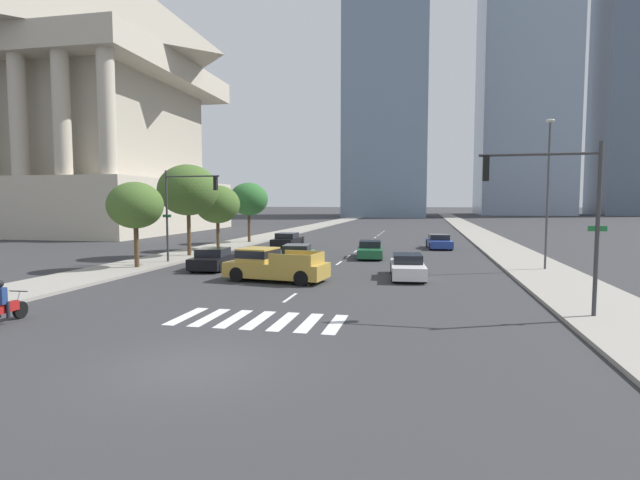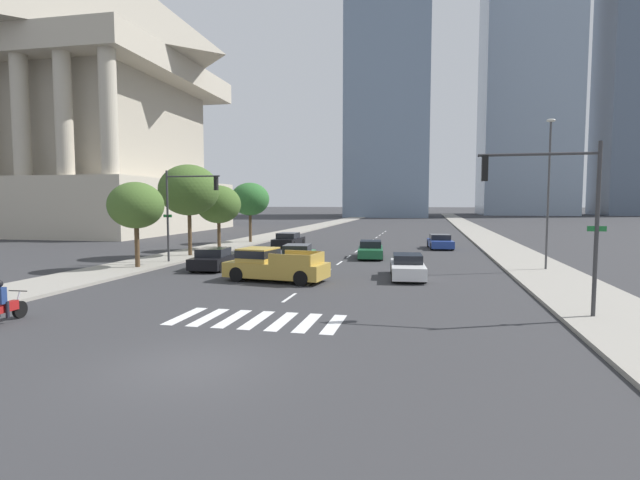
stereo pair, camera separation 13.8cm
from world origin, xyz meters
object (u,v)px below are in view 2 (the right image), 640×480
(street_lamp_east, at_px, (549,184))
(street_tree_fourth, at_px, (250,199))
(motorcycle_lead, at_px, (2,306))
(traffic_signal_near, at_px, (552,198))
(sedan_green_2, at_px, (371,250))
(sedan_black_4, at_px, (214,259))
(street_tree_third, at_px, (219,204))
(street_tree_second, at_px, (189,190))
(sedan_blue_1, at_px, (440,242))
(street_tree_nearest, at_px, (136,205))
(traffic_signal_far, at_px, (186,200))
(sedan_green_0, at_px, (298,256))
(pickup_truck, at_px, (272,265))
(sedan_black_3, at_px, (289,240))
(sedan_white_5, at_px, (408,267))

(street_lamp_east, relative_size, street_tree_fourth, 1.49)
(motorcycle_lead, distance_m, traffic_signal_near, 18.96)
(sedan_green_2, relative_size, sedan_black_4, 1.04)
(street_tree_third, bearing_deg, street_lamp_east, -17.24)
(traffic_signal_near, xyz_separation_m, street_tree_second, (-21.23, 14.56, 0.73))
(street_tree_third, bearing_deg, motorcycle_lead, -82.46)
(sedan_blue_1, distance_m, street_tree_nearest, 25.39)
(traffic_signal_near, xyz_separation_m, traffic_signal_far, (-19.49, 10.82, 0.00))
(motorcycle_lead, height_order, sedan_green_0, motorcycle_lead)
(sedan_blue_1, relative_size, street_lamp_east, 0.51)
(sedan_green_2, distance_m, street_tree_third, 13.71)
(pickup_truck, xyz_separation_m, sedan_green_2, (3.79, 11.44, -0.24))
(traffic_signal_near, height_order, traffic_signal_far, traffic_signal_far)
(traffic_signal_far, relative_size, street_tree_nearest, 1.17)
(motorcycle_lead, distance_m, sedan_green_0, 17.32)
(sedan_blue_1, relative_size, sedan_black_4, 0.97)
(traffic_signal_near, bearing_deg, street_tree_second, -34.45)
(motorcycle_lead, xyz_separation_m, street_tree_fourth, (-3.23, 31.77, 3.76))
(sedan_black_4, bearing_deg, street_tree_nearest, 99.09)
(sedan_black_3, xyz_separation_m, traffic_signal_far, (-3.06, -13.18, 3.59))
(sedan_black_3, relative_size, street_tree_nearest, 0.93)
(pickup_truck, xyz_separation_m, sedan_green_0, (-0.23, 5.96, -0.18))
(sedan_green_0, xyz_separation_m, street_tree_nearest, (-9.03, -3.65, 3.22))
(street_tree_fourth, bearing_deg, pickup_truck, -66.61)
(motorcycle_lead, xyz_separation_m, sedan_white_5, (12.82, 12.88, 0.00))
(motorcycle_lead, xyz_separation_m, street_tree_second, (-3.23, 19.32, 4.34))
(traffic_signal_near, bearing_deg, street_tree_nearest, -20.46)
(sedan_blue_1, xyz_separation_m, traffic_signal_near, (3.05, -25.35, 3.62))
(traffic_signal_far, height_order, street_tree_fourth, traffic_signal_far)
(sedan_black_4, relative_size, sedan_white_5, 0.96)
(street_tree_nearest, bearing_deg, street_tree_second, 90.00)
(sedan_black_3, height_order, street_tree_nearest, street_tree_nearest)
(sedan_blue_1, distance_m, street_tree_third, 19.33)
(sedan_white_5, height_order, street_tree_fourth, street_tree_fourth)
(street_tree_nearest, bearing_deg, sedan_white_5, 0.74)
(sedan_black_3, height_order, street_tree_third, street_tree_third)
(sedan_green_0, height_order, traffic_signal_far, traffic_signal_far)
(motorcycle_lead, bearing_deg, traffic_signal_near, -78.89)
(sedan_green_2, relative_size, street_lamp_east, 0.55)
(street_tree_nearest, bearing_deg, sedan_green_0, 22.03)
(street_lamp_east, bearing_deg, street_tree_second, 174.48)
(motorcycle_lead, relative_size, street_tree_nearest, 0.41)
(pickup_truck, distance_m, street_tree_nearest, 10.01)
(sedan_green_0, bearing_deg, motorcycle_lead, 154.60)
(traffic_signal_near, distance_m, traffic_signal_far, 22.29)
(motorcycle_lead, height_order, street_tree_third, street_tree_third)
(sedan_green_2, xyz_separation_m, traffic_signal_far, (-11.31, -6.23, 3.62))
(sedan_black_4, height_order, traffic_signal_far, traffic_signal_far)
(motorcycle_lead, bearing_deg, sedan_black_3, -6.82)
(sedan_green_0, height_order, street_lamp_east, street_lamp_east)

